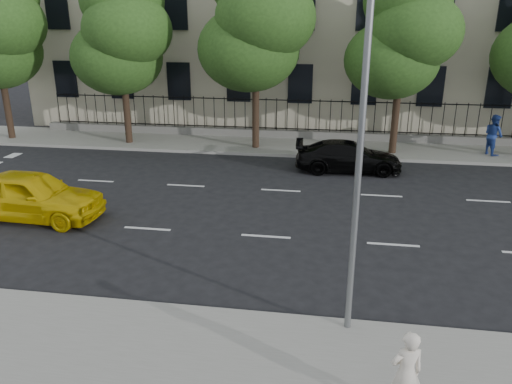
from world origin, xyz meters
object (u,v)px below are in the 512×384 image
at_px(black_sedan, 348,156).
at_px(yellow_taxi, 31,195).
at_px(street_light, 362,100).
at_px(woman_near, 406,373).

bearing_deg(black_sedan, yellow_taxi, 120.84).
distance_m(street_light, woman_near, 5.20).
relative_size(street_light, yellow_taxi, 1.61).
height_order(street_light, woman_near, street_light).
distance_m(street_light, yellow_taxi, 12.44).
height_order(street_light, black_sedan, street_light).
xyz_separation_m(street_light, black_sedan, (0.22, 11.89, -4.46)).
relative_size(yellow_taxi, woman_near, 3.04).
relative_size(street_light, woman_near, 4.89).
height_order(black_sedan, woman_near, woman_near).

